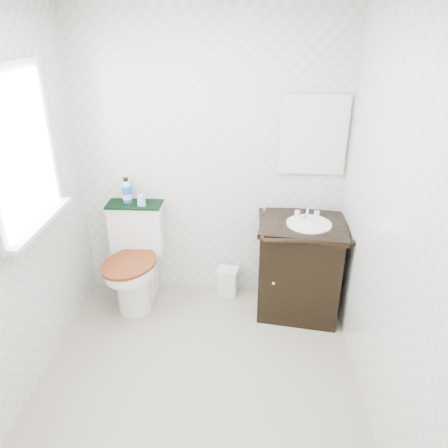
# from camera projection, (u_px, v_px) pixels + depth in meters

# --- Properties ---
(floor) EXTENTS (2.40, 2.40, 0.00)m
(floor) POSITION_uv_depth(u_px,v_px,m) (198.00, 384.00, 3.00)
(floor) COLOR #A5A085
(floor) RESTS_ON ground
(wall_back) EXTENTS (2.40, 0.00, 2.40)m
(wall_back) POSITION_uv_depth(u_px,v_px,m) (210.00, 163.00, 3.57)
(wall_back) COLOR silver
(wall_back) RESTS_ON ground
(wall_front) EXTENTS (2.40, 0.00, 2.40)m
(wall_front) POSITION_uv_depth(u_px,v_px,m) (147.00, 386.00, 1.40)
(wall_front) COLOR silver
(wall_front) RESTS_ON ground
(wall_left) EXTENTS (0.00, 2.40, 2.40)m
(wall_left) POSITION_uv_depth(u_px,v_px,m) (5.00, 222.00, 2.54)
(wall_left) COLOR silver
(wall_left) RESTS_ON ground
(wall_right) EXTENTS (0.00, 2.40, 2.40)m
(wall_right) POSITION_uv_depth(u_px,v_px,m) (388.00, 231.00, 2.43)
(wall_right) COLOR silver
(wall_right) RESTS_ON ground
(window) EXTENTS (0.02, 0.70, 0.90)m
(window) POSITION_uv_depth(u_px,v_px,m) (19.00, 151.00, 2.62)
(window) COLOR white
(window) RESTS_ON wall_left
(mirror) EXTENTS (0.50, 0.02, 0.60)m
(mirror) POSITION_uv_depth(u_px,v_px,m) (314.00, 135.00, 3.40)
(mirror) COLOR silver
(mirror) RESTS_ON wall_back
(toilet) EXTENTS (0.52, 0.69, 0.86)m
(toilet) POSITION_uv_depth(u_px,v_px,m) (136.00, 263.00, 3.74)
(toilet) COLOR white
(toilet) RESTS_ON floor
(vanity) EXTENTS (0.75, 0.67, 0.92)m
(vanity) POSITION_uv_depth(u_px,v_px,m) (301.00, 265.00, 3.59)
(vanity) COLOR black
(vanity) RESTS_ON floor
(trash_bin) EXTENTS (0.20, 0.17, 0.26)m
(trash_bin) POSITION_uv_depth(u_px,v_px,m) (228.00, 281.00, 3.93)
(trash_bin) COLOR white
(trash_bin) RESTS_ON floor
(towel) EXTENTS (0.46, 0.22, 0.02)m
(towel) POSITION_uv_depth(u_px,v_px,m) (134.00, 204.00, 3.65)
(towel) COLOR black
(towel) RESTS_ON toilet
(mouthwash_bottle) EXTENTS (0.07, 0.07, 0.22)m
(mouthwash_bottle) POSITION_uv_depth(u_px,v_px,m) (127.00, 191.00, 3.63)
(mouthwash_bottle) COLOR blue
(mouthwash_bottle) RESTS_ON towel
(cup) EXTENTS (0.07, 0.07, 0.09)m
(cup) POSITION_uv_depth(u_px,v_px,m) (141.00, 200.00, 3.59)
(cup) COLOR #82B2D4
(cup) RESTS_ON towel
(soap_bar) EXTENTS (0.06, 0.04, 0.02)m
(soap_bar) POSITION_uv_depth(u_px,v_px,m) (304.00, 217.00, 3.50)
(soap_bar) COLOR #16666E
(soap_bar) RESTS_ON vanity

